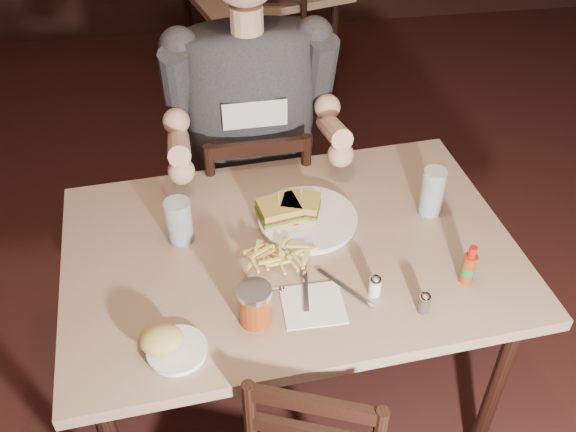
{
  "coord_description": "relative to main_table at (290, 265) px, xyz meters",
  "views": [
    {
      "loc": [
        -0.39,
        -1.12,
        2.07
      ],
      "look_at": [
        -0.17,
        0.29,
        0.85
      ],
      "focal_mm": 40.0,
      "sensor_mm": 36.0,
      "label": 1
    }
  ],
  "objects": [
    {
      "name": "napkin",
      "position": [
        0.03,
        -0.23,
        0.07
      ],
      "size": [
        0.16,
        0.15,
        0.0
      ],
      "primitive_type": "cube",
      "rotation": [
        0.0,
        0.0,
        0.0
      ],
      "color": "white",
      "rests_on": "main_table"
    },
    {
      "name": "bread_roll",
      "position": [
        -0.37,
        -0.32,
        0.12
      ],
      "size": [
        0.12,
        0.1,
        0.07
      ],
      "primitive_type": "ellipsoid",
      "rotation": [
        0.0,
        0.0,
        0.08
      ],
      "color": "tan",
      "rests_on": "side_plate"
    },
    {
      "name": "chair_far",
      "position": [
        -0.05,
        0.59,
        -0.26
      ],
      "size": [
        0.42,
        0.46,
        0.88
      ],
      "primitive_type": null,
      "rotation": [
        0.0,
        0.0,
        3.17
      ],
      "color": "black",
      "rests_on": "ground"
    },
    {
      "name": "bg_chair_near",
      "position": [
        0.14,
        1.59,
        -0.27
      ],
      "size": [
        0.47,
        0.5,
        0.85
      ],
      "primitive_type": null,
      "rotation": [
        0.0,
        0.0,
        -0.19
      ],
      "color": "black",
      "rests_on": "ground"
    },
    {
      "name": "diner",
      "position": [
        -0.05,
        0.53,
        0.28
      ],
      "size": [
        0.62,
        0.49,
        1.04
      ],
      "primitive_type": null,
      "rotation": [
        0.0,
        0.0,
        0.03
      ],
      "color": "#36343A",
      "rests_on": "chair_far"
    },
    {
      "name": "knife",
      "position": [
        0.12,
        -0.19,
        0.08
      ],
      "size": [
        0.13,
        0.17,
        0.0
      ],
      "primitive_type": "cube",
      "rotation": [
        0.0,
        0.0,
        0.63
      ],
      "color": "silver",
      "rests_on": "napkin"
    },
    {
      "name": "room_shell",
      "position": [
        0.17,
        -0.24,
        0.7
      ],
      "size": [
        7.0,
        7.0,
        7.0
      ],
      "color": "black",
      "rests_on": "ground"
    },
    {
      "name": "side_plate",
      "position": [
        -0.34,
        -0.34,
        0.08
      ],
      "size": [
        0.16,
        0.16,
        0.01
      ],
      "primitive_type": "cylinder",
      "rotation": [
        0.0,
        0.0,
        0.08
      ],
      "color": "white",
      "rests_on": "main_table"
    },
    {
      "name": "main_table",
      "position": [
        0.0,
        0.0,
        0.0
      ],
      "size": [
        1.38,
        0.98,
        0.77
      ],
      "rotation": [
        0.0,
        0.0,
        0.08
      ],
      "color": "tan",
      "rests_on": "ground"
    },
    {
      "name": "salt_shaker",
      "position": [
        0.2,
        -0.22,
        0.1
      ],
      "size": [
        0.04,
        0.04,
        0.06
      ],
      "primitive_type": null,
      "rotation": [
        0.0,
        0.0,
        0.08
      ],
      "color": "white",
      "rests_on": "main_table"
    },
    {
      "name": "ketchup_dollop",
      "position": [
        0.02,
        0.09,
        0.1
      ],
      "size": [
        0.05,
        0.05,
        0.01
      ],
      "primitive_type": "ellipsoid",
      "rotation": [
        0.0,
        0.0,
        0.08
      ],
      "color": "maroon",
      "rests_on": "dinner_plate"
    },
    {
      "name": "dinner_plate",
      "position": [
        0.07,
        0.1,
        0.08
      ],
      "size": [
        0.32,
        0.32,
        0.02
      ],
      "primitive_type": "cylinder",
      "rotation": [
        0.0,
        0.0,
        0.08
      ],
      "color": "white",
      "rests_on": "main_table"
    },
    {
      "name": "pepper_shaker",
      "position": [
        0.31,
        -0.29,
        0.1
      ],
      "size": [
        0.04,
        0.04,
        0.06
      ],
      "primitive_type": null,
      "rotation": [
        0.0,
        0.0,
        0.08
      ],
      "color": "#38332D",
      "rests_on": "main_table"
    },
    {
      "name": "fork",
      "position": [
        0.02,
        -0.17,
        0.08
      ],
      "size": [
        0.04,
        0.18,
        0.01
      ],
      "primitive_type": "cube",
      "rotation": [
        0.0,
        0.0,
        -0.14
      ],
      "color": "silver",
      "rests_on": "napkin"
    },
    {
      "name": "hot_sauce",
      "position": [
        0.46,
        -0.2,
        0.14
      ],
      "size": [
        0.04,
        0.04,
        0.13
      ],
      "primitive_type": null,
      "rotation": [
        0.0,
        0.0,
        0.08
      ],
      "color": "maroon",
      "rests_on": "main_table"
    },
    {
      "name": "sandwich_right",
      "position": [
        -0.02,
        0.11,
        0.14
      ],
      "size": [
        0.14,
        0.12,
        0.1
      ],
      "primitive_type": null,
      "rotation": [
        0.0,
        0.0,
        0.19
      ],
      "color": "#D7B655",
      "rests_on": "dinner_plate"
    },
    {
      "name": "bg_chair_far",
      "position": [
        0.14,
        2.69,
        -0.29
      ],
      "size": [
        0.49,
        0.51,
        0.82
      ],
      "primitive_type": null,
      "rotation": [
        0.0,
        0.0,
        3.47
      ],
      "color": "black",
      "rests_on": "ground"
    },
    {
      "name": "syrup_dispenser",
      "position": [
        -0.13,
        -0.26,
        0.13
      ],
      "size": [
        0.1,
        0.1,
        0.11
      ],
      "primitive_type": null,
      "rotation": [
        0.0,
        0.0,
        0.08
      ],
      "color": "maroon",
      "rests_on": "main_table"
    },
    {
      "name": "glass_left",
      "position": [
        -0.32,
        0.08,
        0.14
      ],
      "size": [
        0.08,
        0.08,
        0.14
      ],
      "primitive_type": "cylinder",
      "rotation": [
        0.0,
        0.0,
        0.08
      ],
      "color": "silver",
      "rests_on": "main_table"
    },
    {
      "name": "fries_pile",
      "position": [
        -0.04,
        -0.05,
        0.11
      ],
      "size": [
        0.25,
        0.18,
        0.04
      ],
      "primitive_type": null,
      "rotation": [
        0.0,
        0.0,
        0.08
      ],
      "color": "#EEDD5E",
      "rests_on": "dinner_plate"
    },
    {
      "name": "sandwich_left",
      "position": [
        0.05,
        0.13,
        0.14
      ],
      "size": [
        0.13,
        0.12,
        0.1
      ],
      "primitive_type": null,
      "rotation": [
        0.0,
        0.0,
        -0.33
      ],
      "color": "#D7B655",
      "rests_on": "dinner_plate"
    },
    {
      "name": "glass_right",
      "position": [
        0.45,
        0.09,
        0.15
      ],
      "size": [
        0.08,
        0.08,
        0.16
      ],
      "primitive_type": "cylinder",
      "rotation": [
        0.0,
        0.0,
        0.08
      ],
      "color": "silver",
      "rests_on": "main_table"
    }
  ]
}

